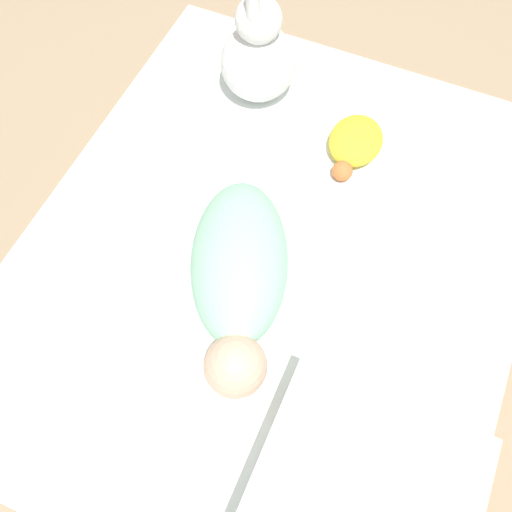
{
  "coord_description": "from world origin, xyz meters",
  "views": [
    {
      "loc": [
        0.6,
        0.23,
        1.31
      ],
      "look_at": [
        0.04,
        -0.02,
        0.18
      ],
      "focal_mm": 42.0,
      "sensor_mm": 36.0,
      "label": 1
    }
  ],
  "objects": [
    {
      "name": "pillow",
      "position": [
        0.4,
        0.34,
        0.18
      ],
      "size": [
        0.33,
        0.38,
        0.11
      ],
      "color": "white",
      "rests_on": "bed_mattress"
    },
    {
      "name": "swaddled_baby",
      "position": [
        0.11,
        -0.03,
        0.2
      ],
      "size": [
        0.49,
        0.33,
        0.16
      ],
      "rotation": [
        0.0,
        0.0,
        0.39
      ],
      "color": "#99D6B2",
      "rests_on": "bed_mattress"
    },
    {
      "name": "ground_plane",
      "position": [
        0.0,
        0.0,
        0.0
      ],
      "size": [
        12.0,
        12.0,
        0.0
      ],
      "primitive_type": "plane",
      "color": "#9E8466"
    },
    {
      "name": "bed_mattress",
      "position": [
        0.0,
        0.0,
        0.06
      ],
      "size": [
        1.35,
        1.1,
        0.13
      ],
      "color": "white",
      "rests_on": "ground_plane"
    },
    {
      "name": "bunny_plush",
      "position": [
        -0.45,
        -0.23,
        0.25
      ],
      "size": [
        0.19,
        0.19,
        0.34
      ],
      "color": "white",
      "rests_on": "bed_mattress"
    },
    {
      "name": "turtle_plush",
      "position": [
        -0.36,
        0.07,
        0.16
      ],
      "size": [
        0.2,
        0.13,
        0.06
      ],
      "color": "yellow",
      "rests_on": "bed_mattress"
    },
    {
      "name": "burp_cloth",
      "position": [
        0.3,
        0.01,
        0.14
      ],
      "size": [
        0.23,
        0.15,
        0.02
      ],
      "color": "white",
      "rests_on": "bed_mattress"
    }
  ]
}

